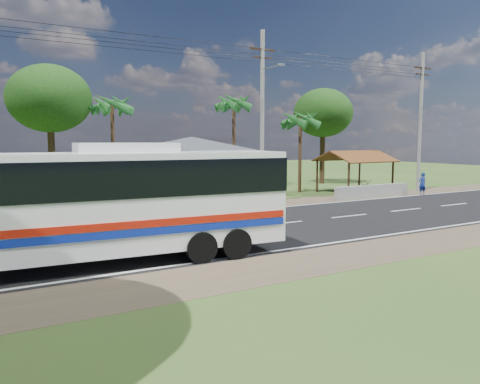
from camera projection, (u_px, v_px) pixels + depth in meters
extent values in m
plane|color=#2E4C1B|center=(282.00, 224.00, 23.27)|extent=(120.00, 120.00, 0.00)
cube|color=black|center=(282.00, 223.00, 23.27)|extent=(120.00, 10.00, 0.02)
cube|color=brown|center=(221.00, 207.00, 28.86)|extent=(120.00, 3.00, 0.01)
cube|color=brown|center=(381.00, 250.00, 17.68)|extent=(120.00, 3.00, 0.01)
cube|color=silver|center=(235.00, 211.00, 27.31)|extent=(120.00, 0.15, 0.01)
cube|color=silver|center=(348.00, 241.00, 19.23)|extent=(120.00, 0.15, 0.01)
cube|color=silver|center=(282.00, 223.00, 23.27)|extent=(120.00, 0.15, 0.01)
cube|color=tan|center=(192.00, 175.00, 34.77)|extent=(10.00, 8.00, 3.20)
cube|color=#4C4F54|center=(192.00, 152.00, 34.58)|extent=(10.60, 8.60, 0.10)
pyramid|color=#4C4F54|center=(191.00, 137.00, 34.46)|extent=(12.40, 10.00, 1.20)
cube|color=black|center=(175.00, 179.00, 29.80)|extent=(1.20, 0.08, 1.20)
cube|color=black|center=(217.00, 177.00, 31.30)|extent=(1.20, 0.08, 1.20)
cube|color=black|center=(255.00, 175.00, 32.80)|extent=(1.20, 0.08, 1.20)
cylinder|color=#392414|center=(349.00, 179.00, 34.23)|extent=(0.16, 0.16, 2.60)
cylinder|color=#392414|center=(317.00, 176.00, 37.32)|extent=(0.16, 0.16, 2.60)
cylinder|color=#392414|center=(393.00, 177.00, 36.52)|extent=(0.16, 0.16, 2.60)
cylinder|color=#392414|center=(359.00, 174.00, 39.62)|extent=(0.16, 0.16, 2.60)
cube|color=brown|center=(365.00, 156.00, 35.80)|extent=(5.20, 2.28, 0.90)
cube|color=brown|center=(345.00, 156.00, 37.69)|extent=(5.20, 2.28, 0.90)
cube|color=#392414|center=(355.00, 152.00, 36.71)|extent=(5.20, 0.12, 0.12)
cube|color=#9E9E99|center=(372.00, 191.00, 34.02)|extent=(7.00, 0.30, 0.90)
cylinder|color=#9E9E99|center=(262.00, 119.00, 29.75)|extent=(0.26, 0.26, 11.00)
cube|color=#392414|center=(263.00, 49.00, 29.27)|extent=(1.80, 0.12, 0.12)
cube|color=#392414|center=(262.00, 58.00, 29.33)|extent=(1.40, 0.10, 0.10)
cylinder|color=#9E9E99|center=(420.00, 123.00, 37.24)|extent=(0.26, 0.26, 11.00)
cube|color=#392414|center=(423.00, 68.00, 36.76)|extent=(1.80, 0.12, 0.12)
cube|color=#392414|center=(422.00, 74.00, 36.82)|extent=(1.40, 0.10, 0.10)
cylinder|color=gray|center=(271.00, 67.00, 28.55)|extent=(0.08, 2.00, 0.08)
cube|color=gray|center=(281.00, 65.00, 27.69)|extent=(0.50, 0.18, 0.12)
cylinder|color=black|center=(138.00, 39.00, 25.30)|extent=(16.00, 0.02, 0.02)
cylinder|color=black|center=(352.00, 63.00, 33.04)|extent=(15.00, 0.02, 0.02)
cylinder|color=#47301E|center=(300.00, 155.00, 37.14)|extent=(0.28, 0.28, 6.00)
cylinder|color=#47301E|center=(234.00, 145.00, 39.17)|extent=(0.28, 0.28, 7.50)
cylinder|color=#47301E|center=(113.00, 149.00, 34.64)|extent=(0.28, 0.28, 7.00)
cylinder|color=#47301E|center=(52.00, 156.00, 34.42)|extent=(0.50, 0.50, 5.95)
ellipsoid|color=#10360E|center=(49.00, 99.00, 33.96)|extent=(6.00, 6.00, 4.92)
cylinder|color=#47301E|center=(322.00, 154.00, 44.70)|extent=(0.50, 0.50, 5.60)
ellipsoid|color=#10360E|center=(323.00, 113.00, 44.27)|extent=(5.60, 5.60, 4.59)
cube|color=white|center=(94.00, 202.00, 15.32)|extent=(13.14, 3.72, 3.24)
cube|color=black|center=(94.00, 178.00, 15.23)|extent=(13.20, 3.79, 1.19)
cube|color=#B2180A|center=(102.00, 227.00, 14.15)|extent=(12.71, 1.05, 0.24)
cube|color=#0D2297|center=(102.00, 236.00, 14.18)|extent=(12.71, 1.05, 0.24)
cube|color=white|center=(126.00, 148.00, 15.58)|extent=(3.37, 1.98, 0.32)
cylinder|color=black|center=(201.00, 247.00, 15.77)|extent=(1.11, 0.46, 1.08)
cylinder|color=black|center=(178.00, 234.00, 17.99)|extent=(1.11, 0.46, 1.08)
cylinder|color=black|center=(236.00, 244.00, 16.32)|extent=(1.11, 0.46, 1.08)
cylinder|color=black|center=(209.00, 231.00, 18.55)|extent=(1.11, 0.46, 1.08)
imported|color=black|center=(365.00, 187.00, 36.48)|extent=(1.99, 1.23, 0.99)
imported|color=navy|center=(422.00, 184.00, 35.38)|extent=(0.70, 0.52, 1.72)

